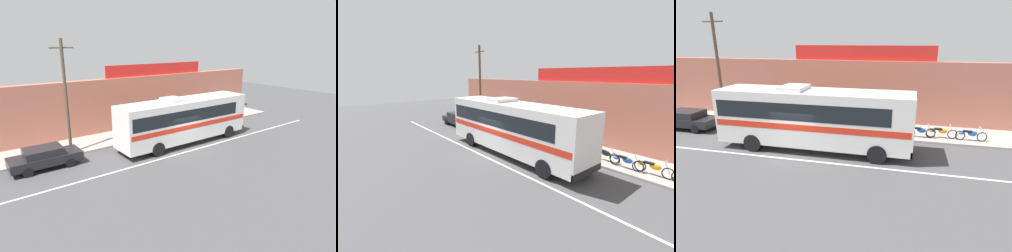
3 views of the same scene
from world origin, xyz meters
The scene contains 14 objects.
ground_plane centered at (0.00, 0.00, 0.00)m, with size 70.00×70.00×0.00m, color #444447.
sidewalk_slab centered at (0.00, 5.20, 0.07)m, with size 30.00×3.60×0.14m, color gray.
storefront_facade centered at (0.00, 7.35, 2.40)m, with size 30.00×0.70×4.80m, color #B26651.
storefront_billboard centered at (2.55, 7.35, 5.35)m, with size 10.74×0.12×1.10m, color red.
road_center_stripe centered at (0.00, -0.80, 0.00)m, with size 30.00×0.14×0.01m, color silver.
intercity_bus centered at (0.74, 0.95, 2.07)m, with size 11.43×2.67×3.78m.
parked_car centered at (-9.57, 2.50, 0.74)m, with size 4.42×1.92×1.37m.
utility_pole centered at (-7.44, 3.87, 4.26)m, with size 1.60×0.22×7.97m.
motorcycle_orange centered at (5.63, 4.34, 0.57)m, with size 1.82×0.56×0.94m.
motorcycle_blue centered at (10.13, 4.21, 0.57)m, with size 1.91×0.56×0.94m.
motorcycle_green centered at (8.35, 4.30, 0.57)m, with size 1.96×0.56×0.94m.
motorcycle_black centered at (7.01, 4.12, 0.57)m, with size 1.90×0.56×0.94m.
pedestrian_by_curb centered at (-2.34, 5.52, 1.08)m, with size 0.30×0.48×1.62m.
pedestrian_far_left centered at (0.26, 4.67, 1.10)m, with size 0.30×0.48×1.66m.
Camera 1 is at (-13.70, -16.34, 7.83)m, focal length 31.31 mm.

